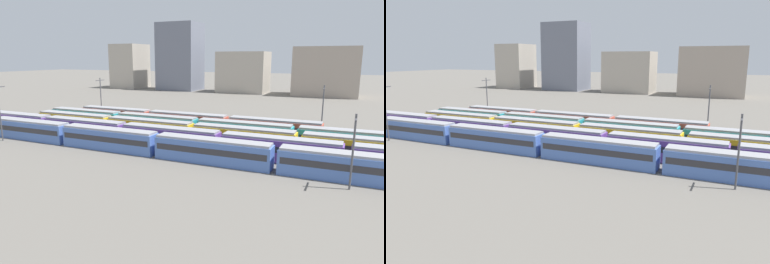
# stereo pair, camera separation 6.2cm
# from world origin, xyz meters

# --- Properties ---
(ground_plane) EXTENTS (600.00, 600.00, 0.00)m
(ground_plane) POSITION_xyz_m (0.00, 10.40, 0.00)
(ground_plane) COLOR #666059
(train_track_0) EXTENTS (93.60, 3.06, 3.75)m
(train_track_0) POSITION_xyz_m (35.82, 0.00, 1.90)
(train_track_0) COLOR #4C70BC
(train_track_0) RESTS_ON ground_plane
(train_track_1) EXTENTS (93.60, 3.06, 3.75)m
(train_track_1) POSITION_xyz_m (25.90, 5.20, 1.90)
(train_track_1) COLOR #6B429E
(train_track_1) RESTS_ON ground_plane
(train_track_2) EXTENTS (112.50, 3.06, 3.75)m
(train_track_2) POSITION_xyz_m (46.91, 10.40, 1.90)
(train_track_2) COLOR yellow
(train_track_2) RESTS_ON ground_plane
(train_track_3) EXTENTS (93.60, 3.06, 3.75)m
(train_track_3) POSITION_xyz_m (36.05, 15.60, 1.90)
(train_track_3) COLOR teal
(train_track_3) RESTS_ON ground_plane
(train_track_4) EXTENTS (55.80, 3.06, 3.75)m
(train_track_4) POSITION_xyz_m (21.77, 20.80, 1.90)
(train_track_4) COLOR #BC4C38
(train_track_4) RESTS_ON ground_plane
(catenary_pole_0) EXTENTS (0.24, 3.20, 9.20)m
(catenary_pole_0) POSITION_xyz_m (54.84, -3.20, 5.14)
(catenary_pole_0) COLOR #4C4C51
(catenary_pole_0) RESTS_ON ground_plane
(catenary_pole_1) EXTENTS (0.24, 3.20, 10.37)m
(catenary_pole_1) POSITION_xyz_m (49.07, 24.07, 5.74)
(catenary_pole_1) COLOR #4C4C51
(catenary_pole_1) RESTS_ON ground_plane
(catenary_pole_3) EXTENTS (0.24, 3.20, 10.52)m
(catenary_pole_3) POSITION_xyz_m (-3.73, 23.64, 5.81)
(catenary_pole_3) COLOR #4C4C51
(catenary_pole_3) RESTS_ON ground_plane
(distant_building_0) EXTENTS (14.49, 16.39, 22.10)m
(distant_building_0) POSITION_xyz_m (-52.76, 108.06, 11.05)
(distant_building_0) COLOR #B2A899
(distant_building_0) RESTS_ON ground_plane
(distant_building_1) EXTENTS (18.84, 16.07, 31.55)m
(distant_building_1) POSITION_xyz_m (-23.67, 108.06, 15.77)
(distant_building_1) COLOR slate
(distant_building_1) RESTS_ON ground_plane
(distant_building_2) EXTENTS (21.59, 14.84, 18.01)m
(distant_building_2) POSITION_xyz_m (7.95, 108.06, 9.00)
(distant_building_2) COLOR #B2A899
(distant_building_2) RESTS_ON ground_plane
(distant_building_3) EXTENTS (25.13, 18.56, 19.77)m
(distant_building_3) POSITION_xyz_m (43.16, 108.06, 9.88)
(distant_building_3) COLOR #A89989
(distant_building_3) RESTS_ON ground_plane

